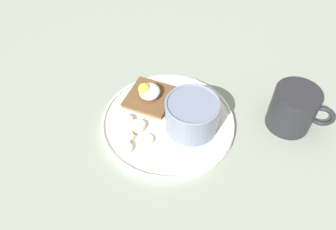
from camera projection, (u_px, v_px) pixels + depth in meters
The scene contains 11 objects.
ground_plane at pixel (168, 127), 72.32cm from camera, with size 120.00×120.00×2.00cm, color gray.
plate at pixel (168, 122), 70.96cm from camera, with size 28.83×28.83×1.60cm.
oatmeal_bowl at pixel (192, 115), 67.16cm from camera, with size 11.30×11.30×7.29cm.
toast_slice at pixel (150, 97), 74.58cm from camera, with size 12.35×12.35×1.13cm.
poached_egg at pixel (148, 91), 73.04cm from camera, with size 5.01×4.89×3.60cm.
banana_slice_front at pixel (127, 137), 67.05cm from camera, with size 3.04×3.16×1.66cm.
banana_slice_left at pixel (126, 121), 69.71cm from camera, with size 3.85×3.92×1.88cm.
banana_slice_back at pixel (138, 126), 68.91cm from camera, with size 3.86×3.74×1.74cm.
banana_slice_right at pixel (147, 140), 66.89cm from camera, with size 3.73×3.73×0.99cm.
banana_slice_inner at pixel (126, 148), 65.41cm from camera, with size 3.60×3.52×1.46cm.
coffee_mug at pixel (294, 109), 67.94cm from camera, with size 9.38×12.65×9.56cm.
Camera 1 is at (44.96, 4.29, 57.55)cm, focal length 35.00 mm.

